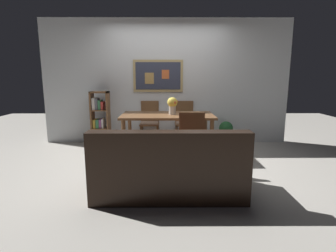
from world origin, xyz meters
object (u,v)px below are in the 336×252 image
(leather_couch, at_px, (168,170))
(dining_table, at_px, (168,119))
(potted_ivy, at_px, (226,133))
(dining_chair_far_right, at_px, (184,119))
(bookshelf, at_px, (100,121))
(dining_chair_far_left, at_px, (150,119))
(tv_remote, at_px, (188,115))
(dining_chair_near_right, at_px, (191,135))
(flower_vase, at_px, (172,104))

(leather_couch, bearing_deg, dining_table, 90.11)
(dining_table, xyz_separation_m, potted_ivy, (1.23, 0.68, -0.40))
(dining_chair_far_right, height_order, bookshelf, bookshelf)
(dining_chair_far_right, height_order, dining_chair_far_left, same)
(tv_remote, bearing_deg, dining_chair_far_right, 89.82)
(dining_chair_far_right, bearing_deg, dining_chair_near_right, -90.16)
(dining_table, height_order, dining_chair_far_right, dining_chair_far_right)
(dining_chair_far_right, relative_size, bookshelf, 0.81)
(dining_table, relative_size, dining_chair_near_right, 1.81)
(dining_chair_far_right, xyz_separation_m, dining_chair_near_right, (-0.00, -1.58, 0.00))
(dining_chair_near_right, bearing_deg, dining_chair_far_left, 114.59)
(leather_couch, bearing_deg, potted_ivy, 62.51)
(potted_ivy, relative_size, tv_remote, 3.33)
(dining_chair_near_right, distance_m, leather_couch, 0.98)
(dining_table, height_order, leather_couch, leather_couch)
(dining_chair_near_right, height_order, bookshelf, bookshelf)
(dining_chair_far_right, xyz_separation_m, bookshelf, (-1.74, -0.17, -0.01))
(leather_couch, xyz_separation_m, bookshelf, (-1.39, 2.30, 0.21))
(flower_vase, bearing_deg, potted_ivy, 31.32)
(dining_chair_near_right, relative_size, tv_remote, 6.03)
(bookshelf, height_order, flower_vase, bookshelf)
(leather_couch, height_order, potted_ivy, leather_couch)
(dining_chair_near_right, distance_m, bookshelf, 2.24)
(dining_chair_far_left, relative_size, leather_couch, 0.51)
(dining_chair_far_left, distance_m, bookshelf, 1.03)
(dining_chair_near_right, relative_size, potted_ivy, 1.81)
(dining_chair_far_left, distance_m, tv_remote, 1.26)
(dining_table, xyz_separation_m, leather_couch, (0.00, -1.67, -0.35))
(leather_couch, bearing_deg, flower_vase, 87.13)
(dining_table, bearing_deg, dining_chair_far_left, 114.77)
(dining_table, distance_m, dining_chair_far_right, 0.88)
(potted_ivy, bearing_deg, dining_chair_near_right, -120.80)
(dining_chair_far_right, height_order, flower_vase, flower_vase)
(dining_chair_far_right, distance_m, dining_chair_near_right, 1.58)
(dining_table, bearing_deg, bookshelf, 155.70)
(tv_remote, bearing_deg, dining_chair_near_right, -90.13)
(dining_chair_far_right, height_order, dining_chair_near_right, same)
(dining_table, relative_size, dining_chair_far_right, 1.81)
(tv_remote, bearing_deg, bookshelf, 155.07)
(potted_ivy, bearing_deg, tv_remote, -135.13)
(dining_chair_near_right, xyz_separation_m, leather_couch, (-0.35, -0.89, -0.23))
(dining_table, xyz_separation_m, dining_chair_far_left, (-0.38, 0.82, -0.12))
(flower_vase, relative_size, tv_remote, 2.04)
(dining_table, distance_m, flower_vase, 0.29)
(potted_ivy, bearing_deg, dining_chair_far_right, 172.58)
(leather_couch, xyz_separation_m, flower_vase, (0.08, 1.66, 0.62))
(dining_table, distance_m, potted_ivy, 1.46)
(leather_couch, relative_size, tv_remote, 11.93)
(dining_table, distance_m, dining_chair_far_left, 0.91)
(dining_table, height_order, bookshelf, bookshelf)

